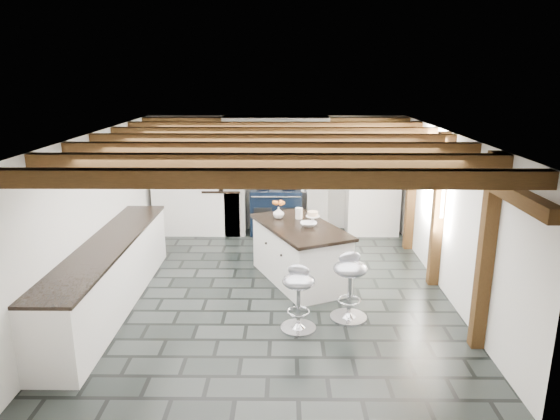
{
  "coord_description": "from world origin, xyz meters",
  "views": [
    {
      "loc": [
        0.18,
        -6.86,
        3.1
      ],
      "look_at": [
        0.1,
        0.4,
        1.1
      ],
      "focal_mm": 32.0,
      "sensor_mm": 36.0,
      "label": 1
    }
  ],
  "objects_px": {
    "range_cooker": "(276,210)",
    "bar_stool_far": "(299,291)",
    "bar_stool_near": "(350,279)",
    "kitchen_island": "(300,252)"
  },
  "relations": [
    {
      "from": "range_cooker",
      "to": "bar_stool_far",
      "type": "relative_size",
      "value": 1.21
    },
    {
      "from": "bar_stool_far",
      "to": "range_cooker",
      "type": "bearing_deg",
      "value": 113.24
    },
    {
      "from": "range_cooker",
      "to": "bar_stool_near",
      "type": "height_order",
      "value": "range_cooker"
    },
    {
      "from": "kitchen_island",
      "to": "bar_stool_far",
      "type": "height_order",
      "value": "kitchen_island"
    },
    {
      "from": "range_cooker",
      "to": "bar_stool_far",
      "type": "height_order",
      "value": "range_cooker"
    },
    {
      "from": "kitchen_island",
      "to": "bar_stool_far",
      "type": "bearing_deg",
      "value": -116.53
    },
    {
      "from": "bar_stool_near",
      "to": "bar_stool_far",
      "type": "bearing_deg",
      "value": -173.78
    },
    {
      "from": "range_cooker",
      "to": "bar_stool_near",
      "type": "bearing_deg",
      "value": -74.45
    },
    {
      "from": "kitchen_island",
      "to": "range_cooker",
      "type": "bearing_deg",
      "value": 75.05
    },
    {
      "from": "bar_stool_near",
      "to": "kitchen_island",
      "type": "bearing_deg",
      "value": 98.55
    }
  ]
}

